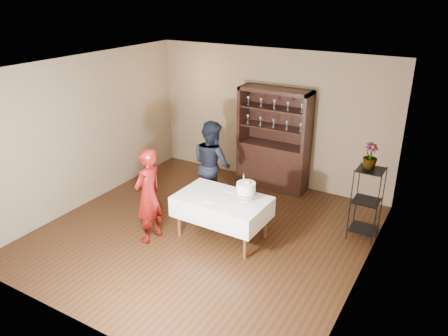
{
  "coord_description": "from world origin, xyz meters",
  "views": [
    {
      "loc": [
        3.43,
        -5.22,
        3.78
      ],
      "look_at": [
        0.32,
        0.1,
        1.2
      ],
      "focal_mm": 35.0,
      "sensor_mm": 36.0,
      "label": 1
    }
  ],
  "objects_px": {
    "cake_table": "(222,207)",
    "man": "(212,164)",
    "woman": "(149,195)",
    "cake": "(246,189)",
    "plant_etagere": "(367,201)",
    "china_hutch": "(273,155)",
    "potted_plant": "(370,156)"
  },
  "relations": [
    {
      "from": "man",
      "to": "potted_plant",
      "type": "distance_m",
      "value": 2.73
    },
    {
      "from": "plant_etagere",
      "to": "cake_table",
      "type": "distance_m",
      "value": 2.28
    },
    {
      "from": "woman",
      "to": "china_hutch",
      "type": "bearing_deg",
      "value": 164.9
    },
    {
      "from": "china_hutch",
      "to": "cake",
      "type": "xyz_separation_m",
      "value": [
        0.48,
        -2.09,
        0.23
      ]
    },
    {
      "from": "plant_etagere",
      "to": "man",
      "type": "bearing_deg",
      "value": -174.36
    },
    {
      "from": "cake_table",
      "to": "man",
      "type": "distance_m",
      "value": 1.18
    },
    {
      "from": "china_hutch",
      "to": "woman",
      "type": "xyz_separation_m",
      "value": [
        -0.84,
        -2.82,
        0.11
      ]
    },
    {
      "from": "china_hutch",
      "to": "woman",
      "type": "height_order",
      "value": "china_hutch"
    },
    {
      "from": "woman",
      "to": "man",
      "type": "xyz_separation_m",
      "value": [
        0.22,
        1.51,
        0.04
      ]
    },
    {
      "from": "china_hutch",
      "to": "man",
      "type": "relative_size",
      "value": 1.24
    },
    {
      "from": "plant_etagere",
      "to": "cake",
      "type": "distance_m",
      "value": 1.93
    },
    {
      "from": "plant_etagere",
      "to": "china_hutch",
      "type": "bearing_deg",
      "value": 153.17
    },
    {
      "from": "man",
      "to": "cake_table",
      "type": "bearing_deg",
      "value": 153.97
    },
    {
      "from": "woman",
      "to": "cake",
      "type": "distance_m",
      "value": 1.51
    },
    {
      "from": "cake_table",
      "to": "cake",
      "type": "height_order",
      "value": "cake"
    },
    {
      "from": "man",
      "to": "potted_plant",
      "type": "xyz_separation_m",
      "value": [
        2.65,
        0.3,
        0.58
      ]
    },
    {
      "from": "cake_table",
      "to": "man",
      "type": "xyz_separation_m",
      "value": [
        -0.73,
        0.89,
        0.26
      ]
    },
    {
      "from": "plant_etagere",
      "to": "cake",
      "type": "relative_size",
      "value": 2.65
    },
    {
      "from": "cake",
      "to": "potted_plant",
      "type": "relative_size",
      "value": 1.13
    },
    {
      "from": "china_hutch",
      "to": "cake_table",
      "type": "bearing_deg",
      "value": -86.88
    },
    {
      "from": "china_hutch",
      "to": "cake_table",
      "type": "xyz_separation_m",
      "value": [
        0.12,
        -2.21,
        -0.12
      ]
    },
    {
      "from": "china_hutch",
      "to": "woman",
      "type": "bearing_deg",
      "value": -106.51
    },
    {
      "from": "china_hutch",
      "to": "plant_etagere",
      "type": "xyz_separation_m",
      "value": [
        2.08,
        -1.05,
        -0.01
      ]
    },
    {
      "from": "man",
      "to": "cake",
      "type": "xyz_separation_m",
      "value": [
        1.09,
        -0.78,
        0.09
      ]
    },
    {
      "from": "potted_plant",
      "to": "cake_table",
      "type": "bearing_deg",
      "value": -148.06
    },
    {
      "from": "woman",
      "to": "potted_plant",
      "type": "xyz_separation_m",
      "value": [
        2.87,
        1.81,
        0.61
      ]
    },
    {
      "from": "plant_etagere",
      "to": "woman",
      "type": "bearing_deg",
      "value": -148.72
    },
    {
      "from": "cake",
      "to": "potted_plant",
      "type": "height_order",
      "value": "potted_plant"
    },
    {
      "from": "woman",
      "to": "cake",
      "type": "relative_size",
      "value": 3.42
    },
    {
      "from": "china_hutch",
      "to": "potted_plant",
      "type": "relative_size",
      "value": 4.98
    },
    {
      "from": "cake_table",
      "to": "man",
      "type": "bearing_deg",
      "value": 129.5
    },
    {
      "from": "china_hutch",
      "to": "man",
      "type": "distance_m",
      "value": 1.46
    }
  ]
}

